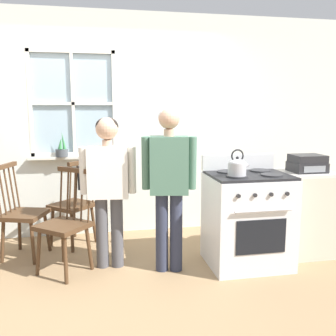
{
  "coord_description": "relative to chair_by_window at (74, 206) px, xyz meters",
  "views": [
    {
      "loc": [
        -0.26,
        -3.26,
        1.57
      ],
      "look_at": [
        0.41,
        0.17,
        1.0
      ],
      "focal_mm": 40.0,
      "sensor_mm": 36.0,
      "label": 1
    }
  ],
  "objects": [
    {
      "name": "handbag",
      "position": [
        0.17,
        -0.16,
        0.36
      ],
      "size": [
        0.25,
        0.25,
        0.31
      ],
      "color": "black",
      "rests_on": "chair_by_window"
    },
    {
      "name": "stove",
      "position": [
        1.73,
        -0.88,
        0.01
      ],
      "size": [
        0.78,
        0.68,
        1.08
      ],
      "color": "silver",
      "rests_on": "ground_plane"
    },
    {
      "name": "chair_by_window",
      "position": [
        0.0,
        0.0,
        0.0
      ],
      "size": [
        0.58,
        0.58,
        1.0
      ],
      "rotation": [
        0.0,
        0.0,
        -2.32
      ],
      "color": "#4C331E",
      "rests_on": "ground_plane"
    },
    {
      "name": "chair_near_wall",
      "position": [
        -0.04,
        -0.72,
        0.0
      ],
      "size": [
        0.58,
        0.58,
        1.0
      ],
      "rotation": [
        0.0,
        0.0,
        -0.69
      ],
      "color": "#4C331E",
      "rests_on": "ground_plane"
    },
    {
      "name": "chair_near_stove",
      "position": [
        -0.51,
        -0.26,
        0.0
      ],
      "size": [
        0.51,
        0.52,
        1.0
      ],
      "rotation": [
        0.0,
        0.0,
        1.27
      ],
      "color": "#4C331E",
      "rests_on": "ground_plane"
    },
    {
      "name": "wall_back",
      "position": [
        0.55,
        0.39,
        0.87
      ],
      "size": [
        6.4,
        0.16,
        2.7
      ],
      "color": "silver",
      "rests_on": "ground_plane"
    },
    {
      "name": "stereo",
      "position": [
        2.43,
        -0.75,
        0.53
      ],
      "size": [
        0.34,
        0.29,
        0.18
      ],
      "color": "#232326",
      "rests_on": "side_counter"
    },
    {
      "name": "person_teen_center",
      "position": [
        0.93,
        -0.88,
        0.48
      ],
      "size": [
        0.52,
        0.27,
        1.57
      ],
      "rotation": [
        0.0,
        0.0,
        -0.18
      ],
      "color": "#2D3347",
      "rests_on": "ground_plane"
    },
    {
      "name": "kettle",
      "position": [
        1.55,
        -1.01,
        0.56
      ],
      "size": [
        0.21,
        0.17,
        0.25
      ],
      "color": "#B7B7BC",
      "rests_on": "stove"
    },
    {
      "name": "ground_plane",
      "position": [
        0.52,
        -1.01,
        -0.46
      ],
      "size": [
        16.0,
        16.0,
        0.0
      ],
      "primitive_type": "plane",
      "color": "#937551"
    },
    {
      "name": "person_elderly_left",
      "position": [
        0.37,
        -0.68,
        0.44
      ],
      "size": [
        0.54,
        0.25,
        1.48
      ],
      "rotation": [
        0.0,
        0.0,
        -0.1
      ],
      "color": "#4C4C51",
      "rests_on": "ground_plane"
    },
    {
      "name": "side_counter",
      "position": [
        2.43,
        -0.73,
        -0.01
      ],
      "size": [
        0.55,
        0.5,
        0.9
      ],
      "color": "beige",
      "rests_on": "ground_plane"
    },
    {
      "name": "potted_plant",
      "position": [
        -0.13,
        0.3,
        0.6
      ],
      "size": [
        0.15,
        0.15,
        0.3
      ],
      "color": "#42474C",
      "rests_on": "wall_back"
    }
  ]
}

